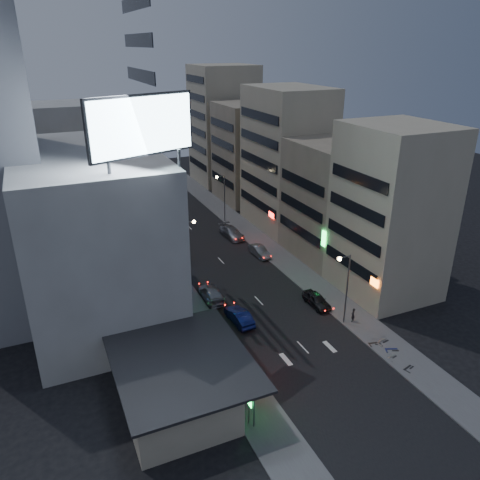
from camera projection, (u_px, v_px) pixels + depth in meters
ground at (325, 371)px, 43.16m from camera, size 180.00×180.00×0.00m
sidewalk_left at (157, 259)px, 65.42m from camera, size 4.00×120.00×0.12m
sidewalk_right at (260, 241)px, 71.39m from camera, size 4.00×120.00×0.12m
food_court at (172, 381)px, 38.88m from camera, size 11.00×13.00×3.88m
white_building at (93, 234)px, 50.16m from camera, size 14.00×24.00×18.00m
shophouse_near at (391, 212)px, 53.72m from camera, size 10.00×11.00×20.00m
shophouse_mid at (335, 200)px, 64.37m from camera, size 11.00×12.00×16.00m
shophouse_far at (287, 159)px, 73.96m from camera, size 10.00×14.00×22.00m
far_left_a at (80, 170)px, 71.38m from camera, size 11.00×10.00×20.00m
far_left_b at (70, 168)px, 83.12m from camera, size 12.00×10.00×15.00m
far_right_a at (250, 153)px, 87.56m from camera, size 11.00×12.00×18.00m
far_right_b at (224, 125)px, 98.37m from camera, size 12.00×12.00×24.00m
billboard at (142, 126)px, 38.29m from camera, size 9.52×3.75×6.20m
street_lamp_right_near at (345, 280)px, 48.33m from camera, size 1.60×0.44×8.02m
street_lamp_left at (188, 242)px, 57.40m from camera, size 1.60×0.44×8.02m
street_lamp_right_far at (222, 192)px, 76.97m from camera, size 1.60×0.44×8.02m
parked_car_right_near at (317, 300)px, 53.69m from camera, size 1.76×4.30×1.46m
parked_car_right_mid at (259, 251)px, 66.31m from camera, size 1.80×4.41×1.42m
parked_car_left at (175, 254)px, 65.42m from camera, size 2.65×5.13×1.38m
parked_car_right_far at (232, 232)px, 72.61m from camera, size 2.69×5.70×1.61m
road_car_blue at (239, 316)px, 50.38m from camera, size 1.83×4.73×1.54m
road_car_silver at (211, 293)px, 54.97m from camera, size 2.47×5.47×1.55m
person at (353, 315)px, 50.43m from camera, size 0.68×0.62×1.56m
scooter_black_a at (410, 360)px, 43.66m from camera, size 1.02×1.78×1.04m
scooter_silver_a at (394, 350)px, 45.14m from camera, size 0.90×1.74×1.01m
scooter_blue at (398, 343)px, 45.98m from camera, size 1.29×1.93×1.13m
scooter_black_b at (380, 337)px, 47.02m from camera, size 0.98×1.90×1.11m
scooter_silver_b at (385, 333)px, 47.52m from camera, size 1.04×2.11×1.23m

